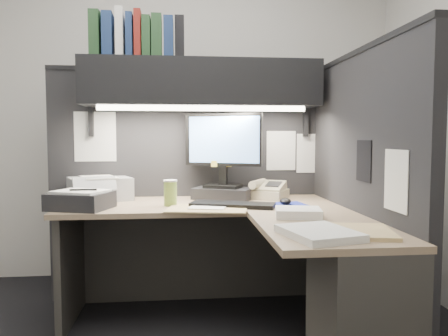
{
  "coord_description": "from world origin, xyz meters",
  "views": [
    {
      "loc": [
        -0.02,
        -2.17,
        1.14
      ],
      "look_at": [
        0.25,
        0.51,
        0.96
      ],
      "focal_mm": 35.0,
      "sensor_mm": 36.0,
      "label": 1
    }
  ],
  "objects_px": {
    "desk": "(268,274)",
    "notebook_stack": "(81,201)",
    "monitor": "(223,165)",
    "printer": "(100,189)",
    "keyboard": "(233,205)",
    "telephone": "(268,191)",
    "coffee_cup": "(170,194)",
    "overhead_shelf": "(202,84)"
  },
  "relations": [
    {
      "from": "monitor",
      "to": "printer",
      "type": "relative_size",
      "value": 1.54
    },
    {
      "from": "keyboard",
      "to": "coffee_cup",
      "type": "bearing_deg",
      "value": -172.59
    },
    {
      "from": "overhead_shelf",
      "to": "monitor",
      "type": "distance_m",
      "value": 0.56
    },
    {
      "from": "monitor",
      "to": "telephone",
      "type": "relative_size",
      "value": 2.4
    },
    {
      "from": "printer",
      "to": "notebook_stack",
      "type": "xyz_separation_m",
      "value": [
        -0.04,
        -0.37,
        -0.03
      ]
    },
    {
      "from": "overhead_shelf",
      "to": "desk",
      "type": "bearing_deg",
      "value": -68.21
    },
    {
      "from": "desk",
      "to": "overhead_shelf",
      "type": "height_order",
      "value": "overhead_shelf"
    },
    {
      "from": "monitor",
      "to": "coffee_cup",
      "type": "distance_m",
      "value": 0.47
    },
    {
      "from": "overhead_shelf",
      "to": "keyboard",
      "type": "height_order",
      "value": "overhead_shelf"
    },
    {
      "from": "keyboard",
      "to": "coffee_cup",
      "type": "distance_m",
      "value": 0.38
    },
    {
      "from": "overhead_shelf",
      "to": "notebook_stack",
      "type": "distance_m",
      "value": 1.08
    },
    {
      "from": "monitor",
      "to": "printer",
      "type": "bearing_deg",
      "value": -158.53
    },
    {
      "from": "coffee_cup",
      "to": "printer",
      "type": "height_order",
      "value": "printer"
    },
    {
      "from": "printer",
      "to": "overhead_shelf",
      "type": "bearing_deg",
      "value": -24.5
    },
    {
      "from": "keyboard",
      "to": "printer",
      "type": "bearing_deg",
      "value": 174.64
    },
    {
      "from": "desk",
      "to": "telephone",
      "type": "distance_m",
      "value": 0.83
    },
    {
      "from": "telephone",
      "to": "keyboard",
      "type": "bearing_deg",
      "value": -99.53
    },
    {
      "from": "coffee_cup",
      "to": "notebook_stack",
      "type": "xyz_separation_m",
      "value": [
        -0.52,
        -0.07,
        -0.03
      ]
    },
    {
      "from": "desk",
      "to": "coffee_cup",
      "type": "relative_size",
      "value": 11.53
    },
    {
      "from": "desk",
      "to": "keyboard",
      "type": "distance_m",
      "value": 0.52
    },
    {
      "from": "overhead_shelf",
      "to": "coffee_cup",
      "type": "distance_m",
      "value": 0.78
    },
    {
      "from": "desk",
      "to": "printer",
      "type": "distance_m",
      "value": 1.3
    },
    {
      "from": "keyboard",
      "to": "coffee_cup",
      "type": "relative_size",
      "value": 3.4
    },
    {
      "from": "monitor",
      "to": "notebook_stack",
      "type": "distance_m",
      "value": 0.95
    },
    {
      "from": "desk",
      "to": "notebook_stack",
      "type": "relative_size",
      "value": 5.26
    },
    {
      "from": "desk",
      "to": "coffee_cup",
      "type": "xyz_separation_m",
      "value": [
        -0.51,
        0.47,
        0.36
      ]
    },
    {
      "from": "keyboard",
      "to": "printer",
      "type": "xyz_separation_m",
      "value": [
        -0.84,
        0.38,
        0.06
      ]
    },
    {
      "from": "keyboard",
      "to": "printer",
      "type": "relative_size",
      "value": 1.34
    },
    {
      "from": "desk",
      "to": "printer",
      "type": "bearing_deg",
      "value": 141.55
    },
    {
      "from": "overhead_shelf",
      "to": "monitor",
      "type": "bearing_deg",
      "value": -2.37
    },
    {
      "from": "overhead_shelf",
      "to": "coffee_cup",
      "type": "bearing_deg",
      "value": -126.7
    },
    {
      "from": "printer",
      "to": "notebook_stack",
      "type": "height_order",
      "value": "printer"
    },
    {
      "from": "monitor",
      "to": "telephone",
      "type": "distance_m",
      "value": 0.36
    },
    {
      "from": "telephone",
      "to": "monitor",
      "type": "bearing_deg",
      "value": -150.37
    },
    {
      "from": "monitor",
      "to": "keyboard",
      "type": "relative_size",
      "value": 1.15
    },
    {
      "from": "overhead_shelf",
      "to": "keyboard",
      "type": "xyz_separation_m",
      "value": [
        0.16,
        -0.35,
        -0.76
      ]
    },
    {
      "from": "coffee_cup",
      "to": "notebook_stack",
      "type": "height_order",
      "value": "coffee_cup"
    },
    {
      "from": "overhead_shelf",
      "to": "notebook_stack",
      "type": "height_order",
      "value": "overhead_shelf"
    },
    {
      "from": "monitor",
      "to": "keyboard",
      "type": "bearing_deg",
      "value": -62.76
    },
    {
      "from": "keyboard",
      "to": "printer",
      "type": "height_order",
      "value": "printer"
    },
    {
      "from": "telephone",
      "to": "printer",
      "type": "bearing_deg",
      "value": -151.35
    },
    {
      "from": "printer",
      "to": "coffee_cup",
      "type": "bearing_deg",
      "value": -55.02
    }
  ]
}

